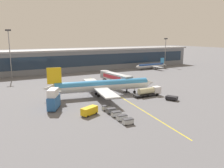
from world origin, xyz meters
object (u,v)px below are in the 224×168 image
(baggage_cart_2, at_px, (116,114))
(baggage_cart_4, at_px, (107,108))
(baggage_cart_1, at_px, (122,117))
(catering_lift, at_px, (54,99))
(baggage_cart_0, at_px, (128,121))
(main_airliner, at_px, (102,86))
(commuter_jet_far, at_px, (151,66))
(crew_van, at_px, (90,110))
(fuel_tanker, at_px, (149,91))
(pushback_tug, at_px, (172,98))
(baggage_cart_3, at_px, (111,111))

(baggage_cart_2, bearing_deg, baggage_cart_4, 87.35)
(baggage_cart_1, distance_m, baggage_cart_2, 3.20)
(catering_lift, distance_m, baggage_cart_0, 24.85)
(main_airliner, relative_size, baggage_cart_2, 15.45)
(baggage_cart_1, relative_size, commuter_jet_far, 0.11)
(main_airliner, bearing_deg, baggage_cart_2, -106.58)
(crew_van, distance_m, baggage_cart_2, 7.55)
(fuel_tanker, relative_size, baggage_cart_4, 3.99)
(baggage_cart_0, relative_size, baggage_cart_2, 1.00)
(crew_van, xyz_separation_m, catering_lift, (-7.36, 9.97, 1.75))
(main_airliner, xyz_separation_m, pushback_tug, (18.34, -16.89, -3.00))
(catering_lift, xyz_separation_m, baggage_cart_4, (13.51, -8.32, -2.28))
(baggage_cart_0, bearing_deg, baggage_cart_2, 87.35)
(crew_van, relative_size, baggage_cart_0, 1.99)
(baggage_cart_0, bearing_deg, crew_van, 116.54)
(fuel_tanker, height_order, catering_lift, catering_lift)
(baggage_cart_1, height_order, baggage_cart_2, same)
(baggage_cart_4, bearing_deg, fuel_tanker, 19.06)
(catering_lift, distance_m, baggage_cart_1, 22.28)
(pushback_tug, xyz_separation_m, baggage_cart_2, (-25.00, -5.47, -0.07))
(fuel_tanker, xyz_separation_m, baggage_cart_2, (-21.57, -13.74, -0.96))
(main_airliner, bearing_deg, baggage_cart_4, -111.72)
(baggage_cart_0, xyz_separation_m, baggage_cart_2, (0.30, 6.39, 0.00))
(crew_van, distance_m, baggage_cart_4, 6.39)
(pushback_tug, height_order, baggage_cart_1, baggage_cart_1)
(catering_lift, height_order, baggage_cart_3, catering_lift)
(baggage_cart_3, bearing_deg, baggage_cart_0, -92.65)
(baggage_cart_4, bearing_deg, baggage_cart_0, -92.65)
(baggage_cart_0, relative_size, baggage_cart_4, 1.00)
(baggage_cart_1, bearing_deg, crew_van, 125.72)
(baggage_cart_2, bearing_deg, baggage_cart_1, -92.65)
(fuel_tanker, xyz_separation_m, baggage_cart_4, (-21.27, -7.35, -0.96))
(main_airliner, xyz_separation_m, catering_lift, (-19.87, -7.65, -0.78))
(crew_van, distance_m, catering_lift, 12.51)
(baggage_cart_0, xyz_separation_m, commuter_jet_far, (67.14, 77.47, 1.47))
(fuel_tanker, bearing_deg, pushback_tug, -67.47)
(fuel_tanker, distance_m, baggage_cart_3, 23.89)
(fuel_tanker, height_order, crew_van, fuel_tanker)
(pushback_tug, bearing_deg, baggage_cart_2, -167.65)
(catering_lift, bearing_deg, baggage_cart_1, -53.89)
(commuter_jet_far, bearing_deg, fuel_tanker, -128.30)
(baggage_cart_0, distance_m, commuter_jet_far, 102.53)
(catering_lift, height_order, baggage_cart_1, catering_lift)
(pushback_tug, distance_m, baggage_cart_1, 26.60)
(pushback_tug, height_order, baggage_cart_3, baggage_cart_3)
(baggage_cart_3, bearing_deg, crew_van, 165.60)
(baggage_cart_3, xyz_separation_m, baggage_cart_4, (0.15, 3.20, 0.00))
(main_airliner, relative_size, baggage_cart_0, 15.45)
(fuel_tanker, bearing_deg, baggage_cart_1, -142.04)
(main_airliner, relative_size, commuter_jet_far, 1.67)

